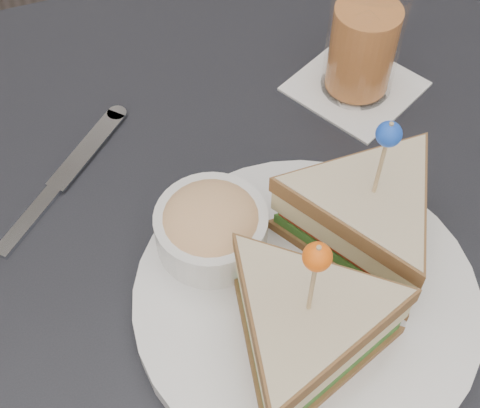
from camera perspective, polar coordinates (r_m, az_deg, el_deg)
name	(u,v)px	position (r m, az deg, el deg)	size (l,w,h in m)	color
table	(234,294)	(0.64, -0.54, -7.68)	(0.80, 0.80, 0.75)	black
plate_meal	(317,273)	(0.51, 6.60, -5.83)	(0.33, 0.32, 0.16)	white
cutlery_knife	(60,182)	(0.63, -15.11, 1.82)	(0.15, 0.15, 0.01)	silver
drink_set	(364,38)	(0.67, 10.56, 13.78)	(0.15, 0.15, 0.15)	white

